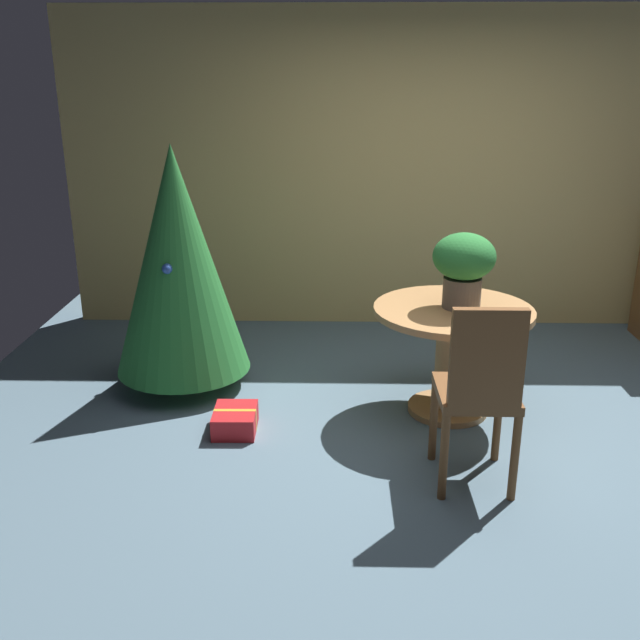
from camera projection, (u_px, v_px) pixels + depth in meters
ground_plane at (459, 440)px, 4.25m from camera, size 6.60×6.60×0.00m
back_wall_panel at (426, 173)px, 5.90m from camera, size 6.00×0.10×2.60m
round_dining_table at (452, 340)px, 4.46m from camera, size 0.99×0.99×0.71m
flower_vase at (464, 264)px, 4.31m from camera, size 0.38×0.38×0.47m
wooden_chair_near at (480, 387)px, 3.59m from camera, size 0.40×0.44×1.03m
holiday_tree at (178, 261)px, 4.72m from camera, size 0.91×0.91×1.67m
gift_box_red at (235, 420)px, 4.35m from camera, size 0.26×0.32×0.14m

